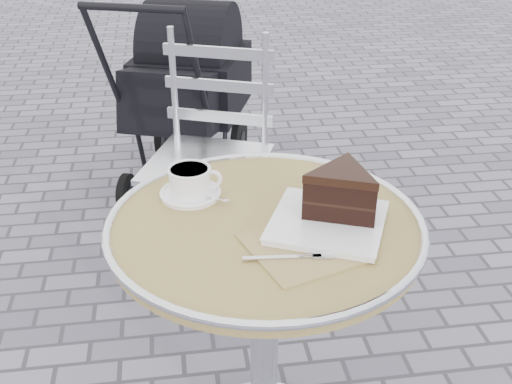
{
  "coord_description": "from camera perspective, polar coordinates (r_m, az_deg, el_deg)",
  "views": [
    {
      "loc": [
        -0.2,
        -1.21,
        1.47
      ],
      "look_at": [
        -0.01,
        0.05,
        0.78
      ],
      "focal_mm": 45.0,
      "sensor_mm": 36.0,
      "label": 1
    }
  ],
  "objects": [
    {
      "name": "cappuccino_set",
      "position": [
        1.53,
        -5.83,
        0.74
      ],
      "size": [
        0.15,
        0.14,
        0.07
      ],
      "rotation": [
        0.0,
        0.0,
        -0.01
      ],
      "color": "white",
      "rests_on": "cafe_table"
    },
    {
      "name": "bistro_chair",
      "position": [
        2.35,
        -3.77,
        5.56
      ],
      "size": [
        0.53,
        0.53,
        0.91
      ],
      "rotation": [
        0.0,
        0.0,
        -0.38
      ],
      "color": "silver",
      "rests_on": "ground"
    },
    {
      "name": "cafe_table",
      "position": [
        1.53,
        0.77,
        -7.99
      ],
      "size": [
        0.72,
        0.72,
        0.74
      ],
      "color": "silver",
      "rests_on": "ground"
    },
    {
      "name": "baby_stroller",
      "position": [
        3.06,
        -6.22,
        8.57
      ],
      "size": [
        0.71,
        1.03,
        0.98
      ],
      "rotation": [
        0.0,
        0.0,
        -0.34
      ],
      "color": "black",
      "rests_on": "ground"
    },
    {
      "name": "cake_plate_set",
      "position": [
        1.41,
        7.28,
        -0.68
      ],
      "size": [
        0.39,
        0.37,
        0.13
      ],
      "rotation": [
        0.0,
        0.0,
        -0.43
      ],
      "color": "#9F8057",
      "rests_on": "cafe_table"
    }
  ]
}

